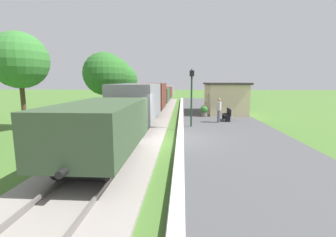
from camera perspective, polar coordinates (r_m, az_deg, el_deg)
ground_plane at (r=12.03m, az=1.04°, el=-6.10°), size 160.00×160.00×0.00m
platform_slab at (r=12.29m, az=16.19°, el=-5.53°), size 6.00×60.00×0.25m
platform_edge_stripe at (r=11.96m, az=2.97°, el=-4.94°), size 0.36×60.00×0.01m
track_ballast at (r=12.35m, az=-10.21°, el=-5.55°), size 3.80×60.00×0.12m
rail_near at (r=12.17m, az=-6.92°, el=-5.06°), size 0.07×60.00×0.14m
rail_far at (r=12.51m, az=-13.44°, el=-4.86°), size 0.07×60.00×0.14m
freight_train at (r=24.34m, az=-3.33°, el=5.11°), size 2.50×39.20×2.72m
station_hut at (r=22.58m, az=13.53°, el=4.96°), size 3.50×5.80×2.78m
bench_near_hut at (r=17.99m, az=14.17°, el=1.00°), size 0.42×1.50×0.91m
person_waiting at (r=17.00m, az=12.24°, el=2.19°), size 0.38×0.45×1.71m
potted_planter at (r=19.78m, az=8.74°, el=1.87°), size 0.64×0.64×0.92m
lamp_post_near at (r=15.05m, az=5.76°, el=7.68°), size 0.28×0.28×3.70m
tree_trackside_mid at (r=17.57m, az=-32.38°, el=11.79°), size 3.47×3.47×6.16m
tree_trackside_far at (r=22.12m, az=-15.13°, el=10.41°), size 3.81×3.81×5.72m
tree_field_left at (r=28.64m, az=-11.10°, el=9.22°), size 3.62×3.62×5.17m
tree_field_distant at (r=36.64m, az=-12.82°, el=10.60°), size 4.80×4.80×6.74m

